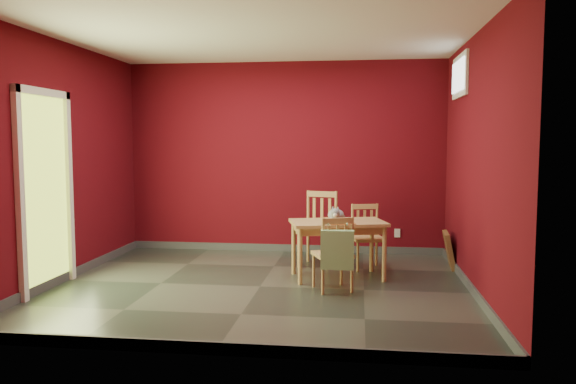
# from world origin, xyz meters

# --- Properties ---
(ground) EXTENTS (4.50, 4.50, 0.00)m
(ground) POSITION_xyz_m (0.00, 0.00, 0.00)
(ground) COLOR #2D342D
(ground) RESTS_ON ground
(room_shell) EXTENTS (4.50, 4.50, 4.50)m
(room_shell) POSITION_xyz_m (0.00, 0.00, 0.05)
(room_shell) COLOR #4F0810
(room_shell) RESTS_ON ground
(doorway) EXTENTS (0.06, 1.01, 2.13)m
(doorway) POSITION_xyz_m (-2.23, -0.40, 1.12)
(doorway) COLOR #B7D838
(doorway) RESTS_ON ground
(window) EXTENTS (0.05, 0.90, 0.50)m
(window) POSITION_xyz_m (2.23, 1.00, 2.35)
(window) COLOR white
(window) RESTS_ON room_shell
(outlet_plate) EXTENTS (0.08, 0.02, 0.12)m
(outlet_plate) POSITION_xyz_m (1.60, 1.99, 0.30)
(outlet_plate) COLOR silver
(outlet_plate) RESTS_ON room_shell
(dining_table) EXTENTS (1.19, 0.87, 0.66)m
(dining_table) POSITION_xyz_m (0.82, 0.50, 0.58)
(dining_table) COLOR tan
(dining_table) RESTS_ON ground
(table_runner) EXTENTS (0.43, 0.66, 0.30)m
(table_runner) POSITION_xyz_m (0.82, 0.40, 0.62)
(table_runner) COLOR #A65B2A
(table_runner) RESTS_ON dining_table
(chair_far_left) EXTENTS (0.53, 0.53, 0.94)m
(chair_far_left) POSITION_xyz_m (0.55, 1.16, 0.48)
(chair_far_left) COLOR tan
(chair_far_left) RESTS_ON ground
(chair_far_right) EXTENTS (0.45, 0.45, 0.80)m
(chair_far_right) POSITION_xyz_m (1.16, 1.06, 0.41)
(chair_far_right) COLOR tan
(chair_far_right) RESTS_ON ground
(chair_near) EXTENTS (0.49, 0.49, 0.80)m
(chair_near) POSITION_xyz_m (0.80, -0.07, 0.41)
(chair_near) COLOR tan
(chair_near) RESTS_ON ground
(tote_bag) EXTENTS (0.34, 0.20, 0.47)m
(tote_bag) POSITION_xyz_m (0.85, -0.26, 0.48)
(tote_bag) COLOR #7EAE72
(tote_bag) RESTS_ON chair_near
(cat) EXTENTS (0.27, 0.42, 0.20)m
(cat) POSITION_xyz_m (0.80, 0.49, 0.76)
(cat) COLOR slate
(cat) RESTS_ON table_runner
(picture_frame) EXTENTS (0.18, 0.46, 0.45)m
(picture_frame) POSITION_xyz_m (2.19, 1.20, 0.23)
(picture_frame) COLOR brown
(picture_frame) RESTS_ON ground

